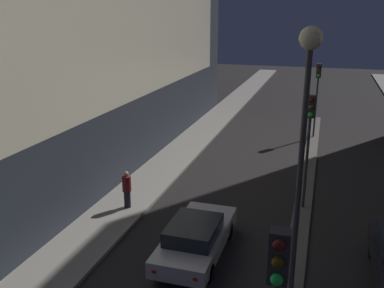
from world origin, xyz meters
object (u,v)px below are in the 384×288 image
traffic_light_mid (309,127)px  traffic_light_far (318,84)px  street_lamp (306,104)px  car_left_lane (196,237)px  pedestrian_on_left_sidewalk (127,189)px

traffic_light_mid → traffic_light_far: 11.31m
street_lamp → car_left_lane: (-3.32, 0.97, -5.05)m
traffic_light_mid → street_lamp: size_ratio=0.63×
street_lamp → pedestrian_on_left_sidewalk: bearing=153.8°
traffic_light_far → pedestrian_on_left_sidewalk: 15.61m
street_lamp → traffic_light_far: bearing=90.0°
car_left_lane → pedestrian_on_left_sidewalk: 4.58m
traffic_light_mid → car_left_lane: (-3.32, -4.87, -2.92)m
street_lamp → car_left_lane: size_ratio=1.67×
street_lamp → car_left_lane: 6.13m
car_left_lane → pedestrian_on_left_sidewalk: (-3.80, 2.53, 0.28)m
traffic_light_far → car_left_lane: traffic_light_far is taller
pedestrian_on_left_sidewalk → car_left_lane: bearing=-33.7°
traffic_light_mid → street_lamp: (0.00, -5.84, 2.13)m
pedestrian_on_left_sidewalk → traffic_light_mid: bearing=18.1°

